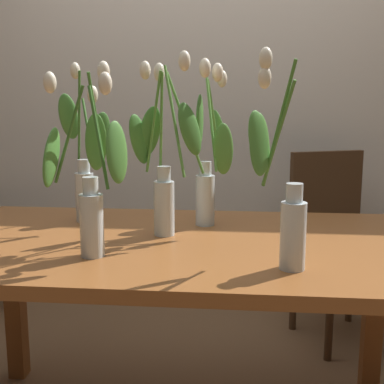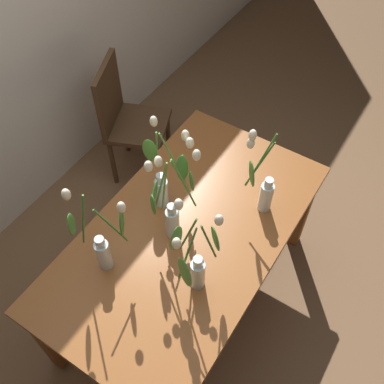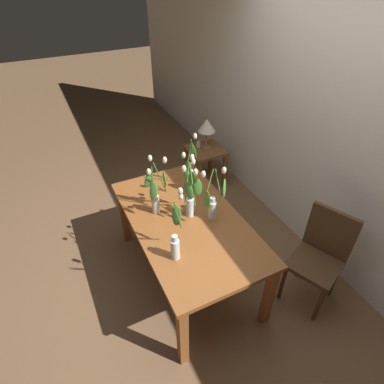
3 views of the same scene
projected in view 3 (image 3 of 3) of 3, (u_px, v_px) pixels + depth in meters
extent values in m
plane|color=brown|center=(187.00, 274.00, 3.21)|extent=(18.00, 18.00, 0.00)
cube|color=silver|center=(326.00, 123.00, 2.88)|extent=(9.00, 0.10, 2.70)
cube|color=brown|center=(187.00, 221.00, 2.77)|extent=(1.60, 0.90, 0.04)
cube|color=brown|center=(124.00, 215.00, 3.38)|extent=(0.07, 0.07, 0.70)
cube|color=brown|center=(183.00, 336.00, 2.33)|extent=(0.07, 0.07, 0.70)
cube|color=brown|center=(190.00, 195.00, 3.66)|extent=(0.07, 0.07, 0.70)
cube|color=brown|center=(269.00, 295.00, 2.61)|extent=(0.07, 0.07, 0.70)
cylinder|color=silver|center=(190.00, 207.00, 2.75)|extent=(0.07, 0.07, 0.18)
cylinder|color=silver|center=(190.00, 197.00, 2.68)|extent=(0.04, 0.04, 0.05)
cylinder|color=silver|center=(190.00, 210.00, 2.77)|extent=(0.06, 0.06, 0.11)
cylinder|color=#56933D|center=(192.00, 180.00, 2.60)|extent=(0.02, 0.04, 0.33)
ellipsoid|color=#F2E5C6|center=(193.00, 162.00, 2.51)|extent=(0.04, 0.04, 0.06)
ellipsoid|color=#427F33|center=(192.00, 179.00, 2.65)|extent=(0.11, 0.06, 0.18)
cylinder|color=#56933D|center=(187.00, 184.00, 2.53)|extent=(0.08, 0.09, 0.34)
ellipsoid|color=#F2E5C6|center=(184.00, 169.00, 2.38)|extent=(0.04, 0.04, 0.06)
ellipsoid|color=#427F33|center=(188.00, 190.00, 2.51)|extent=(0.11, 0.08, 0.18)
cylinder|color=#56933D|center=(191.00, 177.00, 2.62)|extent=(0.07, 0.06, 0.33)
ellipsoid|color=#F2E5C6|center=(192.00, 157.00, 2.54)|extent=(0.04, 0.04, 0.06)
ellipsoid|color=#427F33|center=(189.00, 180.00, 2.69)|extent=(0.09, 0.10, 0.18)
cylinder|color=#56933D|center=(193.00, 186.00, 2.53)|extent=(0.13, 0.02, 0.32)
ellipsoid|color=#F2E5C6|center=(196.00, 172.00, 2.38)|extent=(0.04, 0.04, 0.06)
ellipsoid|color=#427F33|center=(198.00, 187.00, 2.50)|extent=(0.03, 0.09, 0.18)
cylinder|color=silver|center=(175.00, 249.00, 2.37)|extent=(0.07, 0.07, 0.18)
cylinder|color=silver|center=(175.00, 238.00, 2.30)|extent=(0.04, 0.04, 0.05)
cylinder|color=silver|center=(175.00, 252.00, 2.38)|extent=(0.06, 0.06, 0.11)
cylinder|color=#478433|center=(178.00, 215.00, 2.24)|extent=(0.08, 0.09, 0.34)
ellipsoid|color=#F2E5C6|center=(180.00, 191.00, 2.17)|extent=(0.04, 0.04, 0.06)
ellipsoid|color=#4C8E38|center=(177.00, 216.00, 2.31)|extent=(0.07, 0.08, 0.18)
cylinder|color=#478433|center=(178.00, 218.00, 2.25)|extent=(0.08, 0.09, 0.29)
ellipsoid|color=#F2E5C6|center=(181.00, 197.00, 2.20)|extent=(0.04, 0.04, 0.06)
ellipsoid|color=#4C8E38|center=(177.00, 215.00, 2.31)|extent=(0.09, 0.06, 0.18)
cylinder|color=silver|center=(212.00, 210.00, 2.72)|extent=(0.07, 0.07, 0.18)
cylinder|color=silver|center=(213.00, 200.00, 2.65)|extent=(0.04, 0.04, 0.05)
cylinder|color=silver|center=(212.00, 213.00, 2.73)|extent=(0.06, 0.06, 0.11)
cylinder|color=#56933D|center=(208.00, 188.00, 2.51)|extent=(0.05, 0.12, 0.31)
ellipsoid|color=#F2E5C6|center=(203.00, 174.00, 2.37)|extent=(0.04, 0.04, 0.06)
ellipsoid|color=#4C8E38|center=(207.00, 200.00, 2.52)|extent=(0.08, 0.05, 0.17)
cylinder|color=#56933D|center=(219.00, 186.00, 2.54)|extent=(0.06, 0.06, 0.31)
ellipsoid|color=#F2E5C6|center=(224.00, 170.00, 2.44)|extent=(0.04, 0.04, 0.06)
ellipsoid|color=#4C8E38|center=(224.00, 188.00, 2.57)|extent=(0.09, 0.07, 0.18)
cylinder|color=silver|center=(191.00, 183.00, 3.04)|extent=(0.07, 0.07, 0.18)
cylinder|color=silver|center=(191.00, 173.00, 2.97)|extent=(0.04, 0.04, 0.05)
cylinder|color=silver|center=(191.00, 185.00, 3.06)|extent=(0.06, 0.06, 0.11)
cylinder|color=#3D752D|center=(193.00, 155.00, 2.89)|extent=(0.04, 0.06, 0.35)
ellipsoid|color=#F2E5C6|center=(195.00, 136.00, 2.81)|extent=(0.04, 0.04, 0.06)
ellipsoid|color=#427F33|center=(193.00, 151.00, 2.93)|extent=(0.09, 0.08, 0.18)
cylinder|color=#3D752D|center=(187.00, 165.00, 2.84)|extent=(0.07, 0.10, 0.24)
ellipsoid|color=#F2E5C6|center=(184.00, 155.00, 2.72)|extent=(0.04, 0.04, 0.06)
ellipsoid|color=#427F33|center=(188.00, 169.00, 2.81)|extent=(0.09, 0.06, 0.18)
cylinder|color=silver|center=(155.00, 204.00, 2.78)|extent=(0.07, 0.07, 0.18)
cylinder|color=silver|center=(155.00, 194.00, 2.71)|extent=(0.04, 0.04, 0.05)
cylinder|color=silver|center=(156.00, 207.00, 2.80)|extent=(0.06, 0.06, 0.11)
cylinder|color=#3D752D|center=(152.00, 176.00, 2.68)|extent=(0.11, 0.03, 0.28)
ellipsoid|color=#F2E5C6|center=(150.00, 158.00, 2.63)|extent=(0.04, 0.04, 0.06)
ellipsoid|color=#4C8E38|center=(149.00, 180.00, 2.74)|extent=(0.05, 0.11, 0.18)
cylinder|color=#3D752D|center=(152.00, 184.00, 2.59)|extent=(0.07, 0.05, 0.28)
ellipsoid|color=#F2E5C6|center=(149.00, 172.00, 2.48)|extent=(0.04, 0.04, 0.06)
ellipsoid|color=#4C8E38|center=(154.00, 191.00, 2.58)|extent=(0.07, 0.09, 0.18)
cylinder|color=#3D752D|center=(160.00, 178.00, 2.63)|extent=(0.03, 0.10, 0.31)
ellipsoid|color=#F2E5C6|center=(165.00, 160.00, 2.54)|extent=(0.04, 0.04, 0.06)
ellipsoid|color=#4C8E38|center=(164.00, 179.00, 2.69)|extent=(0.08, 0.04, 0.17)
cube|color=#4C331E|center=(315.00, 264.00, 2.74)|extent=(0.52, 0.52, 0.04)
cylinder|color=#4C331E|center=(319.00, 305.00, 2.69)|extent=(0.04, 0.04, 0.43)
cylinder|color=#4C331E|center=(283.00, 283.00, 2.87)|extent=(0.04, 0.04, 0.43)
cylinder|color=#4C331E|center=(334.00, 280.00, 2.89)|extent=(0.04, 0.04, 0.43)
cylinder|color=#4C331E|center=(300.00, 260.00, 3.07)|extent=(0.04, 0.04, 0.43)
cube|color=#4C331E|center=(331.00, 232.00, 2.69)|extent=(0.38, 0.19, 0.46)
cube|color=brown|center=(206.00, 150.00, 4.11)|extent=(0.44, 0.44, 0.04)
cube|color=brown|center=(186.00, 165.00, 4.35)|extent=(0.04, 0.04, 0.51)
cube|color=brown|center=(199.00, 179.00, 4.08)|extent=(0.04, 0.04, 0.51)
cube|color=brown|center=(211.00, 158.00, 4.48)|extent=(0.04, 0.04, 0.51)
cube|color=brown|center=(225.00, 172.00, 4.21)|extent=(0.04, 0.04, 0.51)
cylinder|color=olive|center=(206.00, 147.00, 4.12)|extent=(0.12, 0.12, 0.02)
cylinder|color=olive|center=(206.00, 139.00, 4.05)|extent=(0.02, 0.02, 0.22)
cone|color=#F2E5C6|center=(207.00, 125.00, 3.93)|extent=(0.22, 0.22, 0.16)
cylinder|color=beige|center=(198.00, 144.00, 4.12)|extent=(0.06, 0.06, 0.07)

